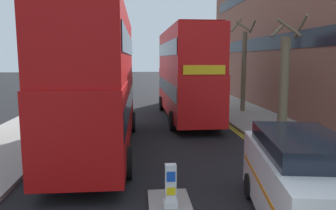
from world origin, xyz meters
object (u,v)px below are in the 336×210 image
(double_decker_bus_oncoming, at_px, (186,71))
(pedestrian_far, at_px, (205,88))
(keep_left_bollard, at_px, (171,187))
(taxi_minivan, at_px, (304,183))
(double_decker_bus_away, at_px, (99,78))

(double_decker_bus_oncoming, relative_size, pedestrian_far, 6.69)
(keep_left_bollard, bearing_deg, taxi_minivan, -21.52)
(double_decker_bus_away, bearing_deg, taxi_minivan, -52.31)
(keep_left_bollard, relative_size, double_decker_bus_away, 0.10)
(double_decker_bus_oncoming, bearing_deg, keep_left_bollard, -99.90)
(keep_left_bollard, xyz_separation_m, double_decker_bus_oncoming, (2.20, 12.59, 2.42))
(keep_left_bollard, distance_m, pedestrian_far, 23.18)
(double_decker_bus_away, xyz_separation_m, double_decker_bus_oncoming, (4.59, 6.90, 0.00))
(double_decker_bus_away, relative_size, pedestrian_far, 6.68)
(taxi_minivan, bearing_deg, pedestrian_far, 83.72)
(keep_left_bollard, bearing_deg, double_decker_bus_away, 112.80)
(double_decker_bus_away, height_order, taxi_minivan, double_decker_bus_away)
(taxi_minivan, bearing_deg, keep_left_bollard, 158.48)
(double_decker_bus_oncoming, bearing_deg, taxi_minivan, -87.14)
(double_decker_bus_oncoming, distance_m, taxi_minivan, 13.88)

